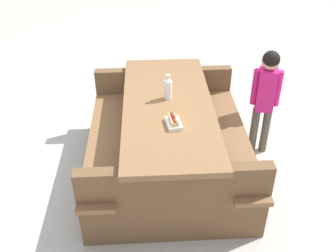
{
  "coord_description": "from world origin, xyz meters",
  "views": [
    {
      "loc": [
        2.78,
        -0.38,
        2.43
      ],
      "look_at": [
        0.0,
        0.0,
        0.52
      ],
      "focal_mm": 41.33,
      "sensor_mm": 36.0,
      "label": 1
    }
  ],
  "objects_px": {
    "picnic_table": "(168,133)",
    "child_in_coat": "(266,90)",
    "soda_bottle": "(168,88)",
    "hotdog_tray": "(173,122)"
  },
  "relations": [
    {
      "from": "picnic_table",
      "to": "child_in_coat",
      "type": "relative_size",
      "value": 1.75
    },
    {
      "from": "child_in_coat",
      "to": "picnic_table",
      "type": "bearing_deg",
      "value": -77.11
    },
    {
      "from": "picnic_table",
      "to": "child_in_coat",
      "type": "bearing_deg",
      "value": 102.89
    },
    {
      "from": "child_in_coat",
      "to": "soda_bottle",
      "type": "bearing_deg",
      "value": -82.6
    },
    {
      "from": "hotdog_tray",
      "to": "child_in_coat",
      "type": "bearing_deg",
      "value": 119.4
    },
    {
      "from": "soda_bottle",
      "to": "child_in_coat",
      "type": "distance_m",
      "value": 0.96
    },
    {
      "from": "hotdog_tray",
      "to": "picnic_table",
      "type": "bearing_deg",
      "value": 179.5
    },
    {
      "from": "soda_bottle",
      "to": "hotdog_tray",
      "type": "xyz_separation_m",
      "value": [
        0.41,
        -0.02,
        -0.07
      ]
    },
    {
      "from": "picnic_table",
      "to": "soda_bottle",
      "type": "xyz_separation_m",
      "value": [
        -0.1,
        0.01,
        0.41
      ]
    },
    {
      "from": "picnic_table",
      "to": "hotdog_tray",
      "type": "relative_size",
      "value": 10.16
    }
  ]
}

